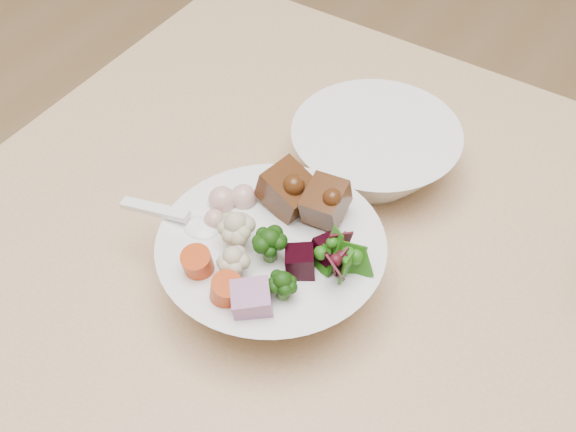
{
  "coord_description": "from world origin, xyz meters",
  "views": [
    {
      "loc": [
        0.09,
        -0.3,
        1.23
      ],
      "look_at": [
        -0.18,
        0.09,
        0.73
      ],
      "focal_mm": 50.0,
      "sensor_mm": 36.0,
      "label": 1
    }
  ],
  "objects": [
    {
      "name": "food_bowl",
      "position": [
        -0.18,
        0.06,
        0.69
      ],
      "size": [
        0.2,
        0.2,
        0.11
      ],
      "color": "white",
      "rests_on": "dining_table"
    },
    {
      "name": "side_bowl",
      "position": [
        -0.18,
        0.24,
        0.69
      ],
      "size": [
        0.17,
        0.17,
        0.06
      ],
      "primitive_type": null,
      "color": "white",
      "rests_on": "dining_table"
    },
    {
      "name": "soup_spoon",
      "position": [
        -0.25,
        0.04,
        0.72
      ],
      "size": [
        0.1,
        0.04,
        0.02
      ],
      "rotation": [
        0.0,
        0.0,
        0.18
      ],
      "color": "white",
      "rests_on": "food_bowl"
    }
  ]
}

